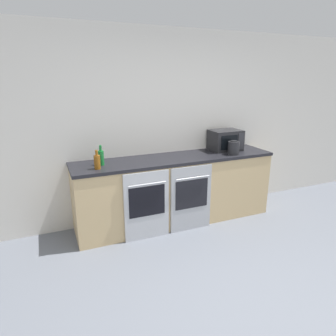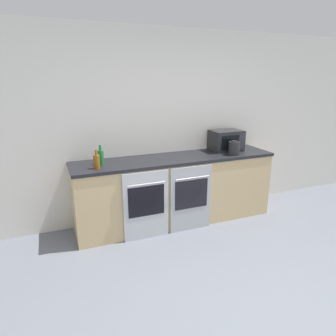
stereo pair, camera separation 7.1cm
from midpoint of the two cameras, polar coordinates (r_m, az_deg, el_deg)
name	(u,v)px [view 2 (the right image)]	position (r m, az deg, el deg)	size (l,w,h in m)	color
ground_plane	(269,319)	(2.97, 19.33, -25.54)	(16.00, 16.00, 0.00)	slate
wall_back	(167,127)	(4.26, 0.22, 7.90)	(10.00, 0.06, 2.60)	silver
counter_back	(176,190)	(4.17, 1.95, -4.12)	(2.77, 0.63, 0.93)	tan
oven_left	(146,205)	(3.73, -3.63, -7.12)	(0.58, 0.06, 0.88)	#B7BABF
oven_right	(191,198)	(3.94, 4.88, -5.77)	(0.58, 0.06, 0.88)	#A8AAAF
microwave	(226,140)	(4.48, 11.45, 5.18)	(0.45, 0.33, 0.30)	#232326
bottle_green	(101,157)	(3.73, -12.16, 2.05)	(0.07, 0.07, 0.25)	#19722D
bottle_amber	(97,161)	(3.58, -12.89, 1.25)	(0.07, 0.07, 0.23)	#8C5114
kettle	(234,148)	(4.25, 12.94, 3.72)	(0.16, 0.16, 0.19)	#232326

